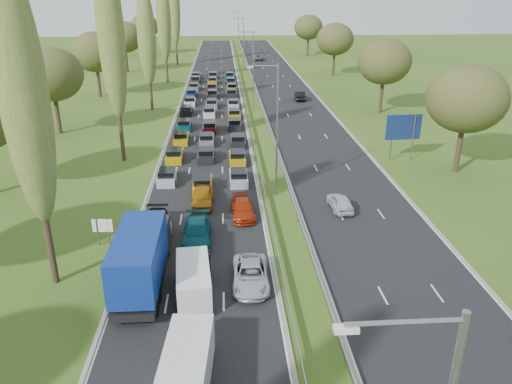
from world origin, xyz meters
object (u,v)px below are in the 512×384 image
object	(u,v)px
direction_sign	(403,129)
white_van_front	(187,363)
info_sign	(103,228)
blue_lorry	(142,256)
near_car_3	(153,225)
near_car_2	(155,237)
white_van_rear	(194,279)

from	to	relation	value
direction_sign	white_van_front	bearing A→B (deg)	-123.61
white_van_front	info_sign	world-z (taller)	white_van_front
blue_lorry	white_van_front	xyz separation A→B (m)	(3.38, -8.85, -0.97)
near_car_3	blue_lorry	xyz separation A→B (m)	(0.28, -7.24, 1.33)
near_car_2	near_car_3	xyz separation A→B (m)	(-0.38, 1.83, 0.06)
near_car_2	info_sign	xyz separation A→B (m)	(-3.85, 0.32, 0.66)
blue_lorry	white_van_rear	distance (m)	3.65
near_car_3	blue_lorry	distance (m)	7.37
near_car_2	white_van_front	xyz separation A→B (m)	(3.28, -14.26, 0.41)
direction_sign	near_car_3	bearing A→B (deg)	-146.90
near_car_2	white_van_rear	bearing A→B (deg)	-66.69
info_sign	white_van_rear	bearing A→B (deg)	-44.35
near_car_2	direction_sign	xyz separation A→B (m)	(24.95, 18.34, 2.86)
white_van_front	direction_sign	bearing A→B (deg)	60.93
near_car_2	white_van_rear	xyz separation A→B (m)	(3.20, -6.58, 0.35)
near_car_2	info_sign	bearing A→B (deg)	172.59
blue_lorry	near_car_2	bearing A→B (deg)	89.24
near_car_3	info_sign	distance (m)	3.84
near_car_3	direction_sign	size ratio (longest dim) A/B	1.00
blue_lorry	white_van_rear	bearing A→B (deg)	-19.19
info_sign	direction_sign	world-z (taller)	direction_sign
white_van_rear	direction_sign	distance (m)	33.17
direction_sign	white_van_rear	bearing A→B (deg)	-131.11
near_car_2	direction_sign	world-z (taller)	direction_sign
blue_lorry	white_van_front	distance (m)	9.52
white_van_rear	direction_sign	bearing A→B (deg)	44.19
white_van_front	white_van_rear	bearing A→B (deg)	95.15
blue_lorry	near_car_3	bearing A→B (deg)	92.47
near_car_2	blue_lorry	bearing A→B (deg)	-93.69
info_sign	near_car_3	bearing A→B (deg)	23.49
white_van_front	white_van_rear	xyz separation A→B (m)	(-0.08, 7.68, -0.06)
blue_lorry	white_van_front	bearing A→B (deg)	-68.83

